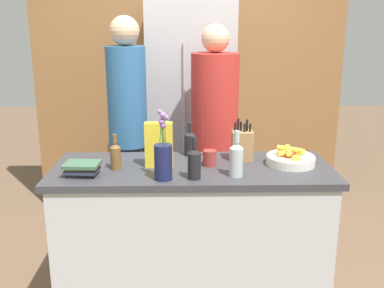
% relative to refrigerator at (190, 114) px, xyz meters
% --- Properties ---
extents(kitchen_island, '(1.68, 0.64, 0.93)m').
position_rel_refrigerator_xyz_m(kitchen_island, '(-0.01, -1.34, -0.51)').
color(kitchen_island, silver).
rests_on(kitchen_island, ground_plane).
extents(back_wall_wood, '(2.88, 0.12, 2.60)m').
position_rel_refrigerator_xyz_m(back_wall_wood, '(-0.01, 0.36, 0.32)').
color(back_wall_wood, olive).
rests_on(back_wall_wood, ground_plane).
extents(refrigerator, '(0.73, 0.62, 1.96)m').
position_rel_refrigerator_xyz_m(refrigerator, '(0.00, 0.00, 0.00)').
color(refrigerator, '#B7B7BC').
rests_on(refrigerator, ground_plane).
extents(fruit_bowl, '(0.29, 0.29, 0.11)m').
position_rel_refrigerator_xyz_m(fruit_bowl, '(0.58, -1.30, -0.01)').
color(fruit_bowl, silver).
rests_on(fruit_bowl, kitchen_island).
extents(knife_block, '(0.13, 0.11, 0.26)m').
position_rel_refrigerator_xyz_m(knife_block, '(0.30, -1.20, 0.05)').
color(knife_block, '#A87A4C').
rests_on(knife_block, kitchen_island).
extents(flower_vase, '(0.10, 0.10, 0.39)m').
position_rel_refrigerator_xyz_m(flower_vase, '(-0.17, -1.55, 0.07)').
color(flower_vase, '#191E4C').
rests_on(flower_vase, kitchen_island).
extents(cereal_box, '(0.17, 0.06, 0.27)m').
position_rel_refrigerator_xyz_m(cereal_box, '(-0.21, -1.32, 0.09)').
color(cereal_box, yellow).
rests_on(cereal_box, kitchen_island).
extents(coffee_mug, '(0.12, 0.08, 0.10)m').
position_rel_refrigerator_xyz_m(coffee_mug, '(0.09, -1.31, 0.00)').
color(coffee_mug, '#99332D').
rests_on(coffee_mug, kitchen_island).
extents(book_stack, '(0.20, 0.16, 0.07)m').
position_rel_refrigerator_xyz_m(book_stack, '(-0.64, -1.48, -0.01)').
color(book_stack, '#232328').
rests_on(book_stack, kitchen_island).
extents(bottle_oil, '(0.07, 0.07, 0.24)m').
position_rel_refrigerator_xyz_m(bottle_oil, '(-0.00, -1.55, 0.05)').
color(bottle_oil, black).
rests_on(bottle_oil, kitchen_island).
extents(bottle_vinegar, '(0.07, 0.07, 0.22)m').
position_rel_refrigerator_xyz_m(bottle_vinegar, '(-0.02, -1.09, 0.04)').
color(bottle_vinegar, black).
rests_on(bottle_vinegar, kitchen_island).
extents(bottle_wine, '(0.06, 0.06, 0.21)m').
position_rel_refrigerator_xyz_m(bottle_wine, '(-0.46, -1.37, 0.04)').
color(bottle_wine, brown).
rests_on(bottle_wine, kitchen_island).
extents(bottle_water, '(0.08, 0.08, 0.26)m').
position_rel_refrigerator_xyz_m(bottle_water, '(0.23, -1.51, 0.06)').
color(bottle_water, '#B2BCC1').
rests_on(bottle_water, kitchen_island).
extents(person_at_sink, '(0.29, 0.29, 1.82)m').
position_rel_refrigerator_xyz_m(person_at_sink, '(-0.48, -0.63, 0.07)').
color(person_at_sink, '#383842').
rests_on(person_at_sink, ground_plane).
extents(person_in_blue, '(0.36, 0.36, 1.76)m').
position_rel_refrigerator_xyz_m(person_in_blue, '(0.17, -0.59, 0.01)').
color(person_in_blue, '#383842').
rests_on(person_in_blue, ground_plane).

